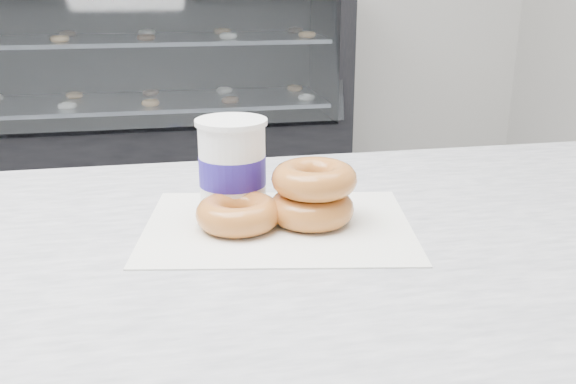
{
  "coord_description": "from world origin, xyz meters",
  "views": [
    {
      "loc": [
        0.26,
        -1.31,
        1.21
      ],
      "look_at": [
        0.42,
        -0.51,
        0.93
      ],
      "focal_mm": 40.0,
      "sensor_mm": 36.0,
      "label": 1
    }
  ],
  "objects_px": {
    "donut_stack": "(313,194)",
    "coffee_cup": "(232,165)",
    "donut_single": "(238,213)",
    "display_case": "(113,120)"
  },
  "relations": [
    {
      "from": "donut_stack",
      "to": "coffee_cup",
      "type": "height_order",
      "value": "coffee_cup"
    },
    {
      "from": "donut_single",
      "to": "donut_stack",
      "type": "distance_m",
      "value": 0.1
    },
    {
      "from": "display_case",
      "to": "coffee_cup",
      "type": "relative_size",
      "value": 18.74
    },
    {
      "from": "donut_single",
      "to": "coffee_cup",
      "type": "height_order",
      "value": "coffee_cup"
    },
    {
      "from": "coffee_cup",
      "to": "donut_single",
      "type": "bearing_deg",
      "value": -84.38
    },
    {
      "from": "display_case",
      "to": "donut_stack",
      "type": "height_order",
      "value": "display_case"
    },
    {
      "from": "donut_single",
      "to": "donut_stack",
      "type": "height_order",
      "value": "donut_stack"
    },
    {
      "from": "donut_single",
      "to": "coffee_cup",
      "type": "xyz_separation_m",
      "value": [
        0.0,
        0.07,
        0.04
      ]
    },
    {
      "from": "donut_stack",
      "to": "coffee_cup",
      "type": "distance_m",
      "value": 0.12
    },
    {
      "from": "coffee_cup",
      "to": "donut_stack",
      "type": "bearing_deg",
      "value": -27.02
    }
  ]
}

